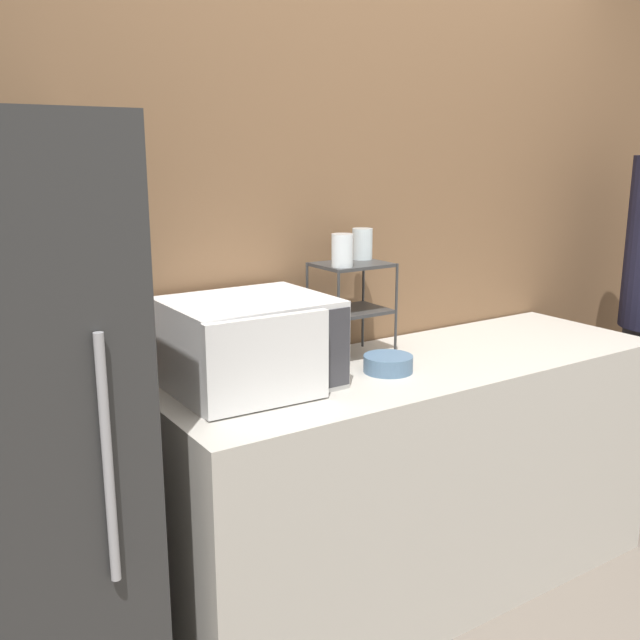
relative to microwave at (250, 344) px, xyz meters
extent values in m
plane|color=#6B6056|center=(0.66, -0.41, -1.06)|extent=(12.00, 12.00, 0.00)
cube|color=brown|center=(0.66, 0.28, 0.24)|extent=(8.00, 0.06, 2.60)
cube|color=#B7B2A8|center=(0.66, -0.08, -0.60)|extent=(1.98, 0.66, 0.92)
cube|color=silver|center=(0.00, 0.01, 0.00)|extent=(0.51, 0.42, 0.29)
cube|color=#B7B2A8|center=(-0.05, -0.19, 0.00)|extent=(0.37, 0.01, 0.25)
cube|color=#333338|center=(0.20, -0.20, 0.00)|extent=(0.10, 0.01, 0.25)
cube|color=silver|center=(-0.05, -0.22, 0.00)|extent=(0.40, 0.05, 0.28)
cylinder|color=#333333|center=(0.34, -0.01, 0.03)|extent=(0.01, 0.01, 0.35)
cylinder|color=#333333|center=(0.60, -0.01, 0.03)|extent=(0.01, 0.01, 0.35)
cylinder|color=#333333|center=(0.34, 0.19, 0.03)|extent=(0.01, 0.01, 0.35)
cylinder|color=#333333|center=(0.60, 0.19, 0.03)|extent=(0.01, 0.01, 0.35)
cube|color=#333333|center=(0.47, 0.09, 0.03)|extent=(0.26, 0.20, 0.01)
cube|color=#333333|center=(0.47, 0.09, 0.20)|extent=(0.26, 0.20, 0.01)
cylinder|color=silver|center=(0.39, 0.04, 0.27)|extent=(0.08, 0.08, 0.11)
cylinder|color=silver|center=(0.56, 0.15, 0.27)|extent=(0.08, 0.08, 0.11)
cylinder|color=slate|center=(0.47, -0.12, -0.14)|extent=(0.09, 0.09, 0.01)
cylinder|color=slate|center=(0.47, -0.12, -0.11)|extent=(0.17, 0.17, 0.06)
cylinder|color=#99999E|center=(-0.60, -0.42, -0.10)|extent=(0.02, 0.02, 0.61)
camera|label=1|loc=(-1.03, -1.96, 0.60)|focal=40.00mm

